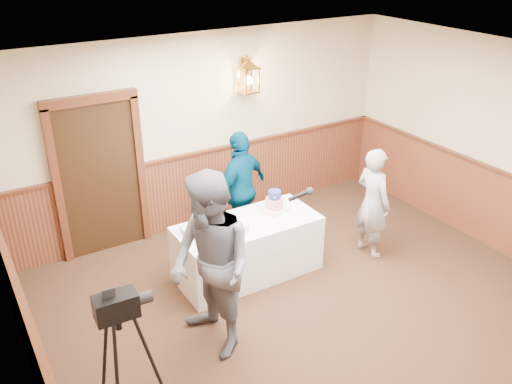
% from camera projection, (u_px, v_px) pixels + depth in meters
% --- Properties ---
extents(ground, '(7.00, 7.00, 0.00)m').
position_uv_depth(ground, '(361.00, 354.00, 5.66)').
color(ground, black).
rests_on(ground, ground).
extents(room_shell, '(6.02, 7.02, 2.81)m').
position_uv_depth(room_shell, '(340.00, 210.00, 5.32)').
color(room_shell, beige).
rests_on(room_shell, ground).
extents(display_table, '(1.80, 0.80, 0.75)m').
position_uv_depth(display_table, '(248.00, 248.00, 6.84)').
color(display_table, white).
rests_on(display_table, ground).
extents(tiered_cake, '(0.33, 0.33, 0.29)m').
position_uv_depth(tiered_cake, '(274.00, 203.00, 6.89)').
color(tiered_cake, '#F9F2BA').
rests_on(tiered_cake, display_table).
extents(sheet_cake_yellow, '(0.43, 0.37, 0.07)m').
position_uv_depth(sheet_cake_yellow, '(230.00, 231.00, 6.41)').
color(sheet_cake_yellow, '#CFC67C').
rests_on(sheet_cake_yellow, display_table).
extents(sheet_cake_green, '(0.33, 0.27, 0.08)m').
position_uv_depth(sheet_cake_green, '(196.00, 230.00, 6.44)').
color(sheet_cake_green, '#A0C38A').
rests_on(sheet_cake_green, display_table).
extents(interviewer, '(1.58, 1.02, 1.99)m').
position_uv_depth(interviewer, '(211.00, 267.00, 5.36)').
color(interviewer, slate).
rests_on(interviewer, ground).
extents(baker, '(0.40, 0.57, 1.52)m').
position_uv_depth(baker, '(373.00, 203.00, 7.12)').
color(baker, gray).
rests_on(baker, ground).
extents(assistant_p, '(1.05, 0.74, 1.65)m').
position_uv_depth(assistant_p, '(242.00, 189.00, 7.35)').
color(assistant_p, '#003755').
rests_on(assistant_p, ground).
extents(tv_camera_rig, '(0.55, 0.52, 1.42)m').
position_uv_depth(tv_camera_rig, '(125.00, 371.00, 4.59)').
color(tv_camera_rig, black).
rests_on(tv_camera_rig, ground).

